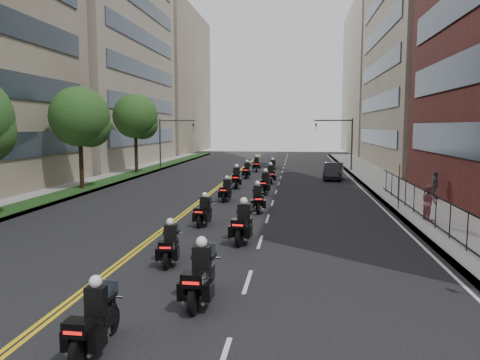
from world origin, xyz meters
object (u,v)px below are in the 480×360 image
Objects in this scene: motorcycle_2 at (170,246)px; motorcycle_4 at (204,212)px; motorcycle_5 at (258,200)px; motorcycle_0 at (94,322)px; pedestrian_c at (435,185)px; motorcycle_1 at (200,278)px; motorcycle_3 at (243,225)px; motorcycle_10 at (247,171)px; parked_sedan at (334,171)px; motorcycle_8 at (236,179)px; motorcycle_7 at (265,184)px; motorcycle_12 at (256,165)px; motorcycle_11 at (272,168)px; motorcycle_9 at (271,175)px; motorcycle_6 at (226,191)px; pedestrian_b at (429,202)px.

motorcycle_2 is 6.44m from motorcycle_4.
motorcycle_0 is at bearing -104.66° from motorcycle_5.
pedestrian_c is (13.20, 15.50, 0.40)m from motorcycle_2.
motorcycle_3 is at bearing 88.97° from motorcycle_1.
parked_sedan is (7.86, -0.01, 0.08)m from motorcycle_10.
motorcycle_5 reaches higher than motorcycle_2.
motorcycle_8 is at bearing 96.27° from motorcycle_4.
motorcycle_2 is at bearing -92.63° from motorcycle_8.
motorcycle_3 is 24.44m from parked_sedan.
motorcycle_7 is 1.02× the size of motorcycle_12.
motorcycle_10 is 1.01× the size of motorcycle_11.
motorcycle_8 reaches higher than motorcycle_1.
motorcycle_11 is 6.67m from parked_sedan.
parked_sedan is (7.95, 6.90, 0.01)m from motorcycle_8.
motorcycle_9 is (0.04, 20.06, -0.03)m from motorcycle_3.
motorcycle_3 reaches higher than motorcycle_2.
motorcycle_3 reaches higher than motorcycle_6.
motorcycle_9 is at bearing 95.54° from motorcycle_7.
motorcycle_10 is 6.56m from motorcycle_12.
motorcycle_8 is at bearing -131.65° from parked_sedan.
motorcycle_11 is at bearing 80.77° from motorcycle_2.
motorcycle_4 is 0.90× the size of motorcycle_12.
pedestrian_c is (13.04, -18.18, 0.33)m from motorcycle_12.
motorcycle_9 is 1.05× the size of motorcycle_10.
motorcycle_8 is (-0.19, 13.79, 0.10)m from motorcycle_4.
motorcycle_9 reaches higher than motorcycle_2.
motorcycle_8 reaches higher than motorcycle_9.
motorcycle_0 is 37.09m from motorcycle_11.
motorcycle_7 is at bearing -81.99° from motorcycle_11.
motorcycle_4 reaches higher than parked_sedan.
motorcycle_8 is (-2.07, 23.75, 0.01)m from motorcycle_1.
motorcycle_2 is 0.89× the size of motorcycle_9.
motorcycle_11 is at bearing 90.61° from motorcycle_4.
motorcycle_0 is 0.49× the size of parked_sedan.
motorcycle_0 reaches higher than parked_sedan.
motorcycle_2 is at bearing 115.29° from pedestrian_b.
motorcycle_6 is at bearing 51.03° from pedestrian_b.
motorcycle_4 is 1.22× the size of pedestrian_b.
pedestrian_b is at bearing 55.30° from motorcycle_0.
motorcycle_9 is (2.30, 16.95, 0.08)m from motorcycle_4.
pedestrian_c is (2.30, 7.29, -0.01)m from pedestrian_b.
parked_sedan is (5.70, -3.46, 0.08)m from motorcycle_11.
motorcycle_8 is (-2.45, 16.91, -0.00)m from motorcycle_3.
motorcycle_10 is at bearing -114.75° from motorcycle_11.
motorcycle_1 is at bearing -79.16° from motorcycle_6.
motorcycle_1 is 1.11× the size of motorcycle_6.
pedestrian_b is (10.77, 14.66, 0.39)m from motorcycle_0.
motorcycle_1 is 1.15× the size of motorcycle_2.
pedestrian_b reaches higher than motorcycle_4.
parked_sedan is at bearing -46.01° from motorcycle_12.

